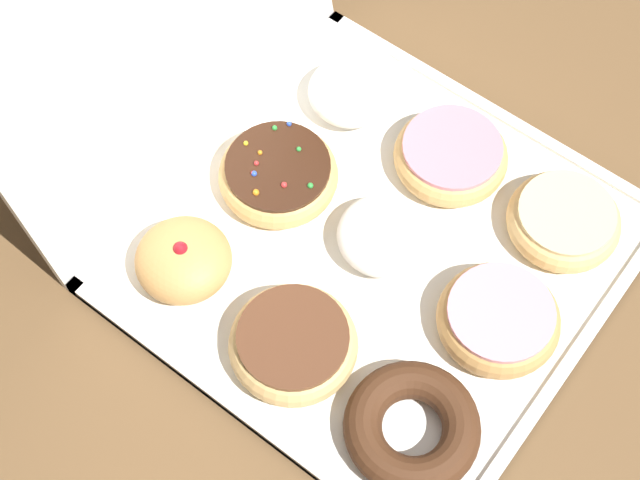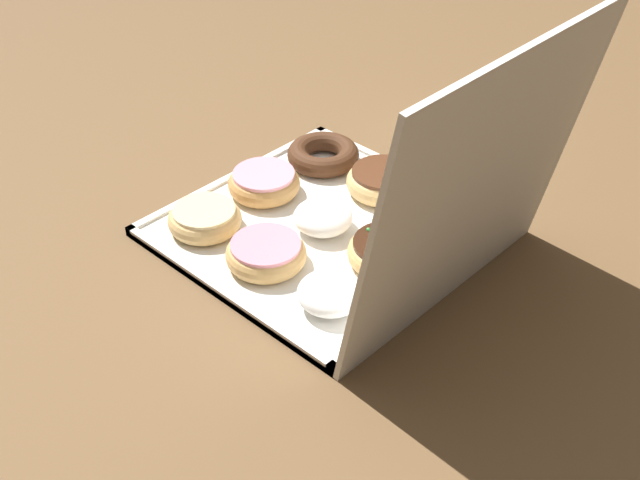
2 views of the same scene
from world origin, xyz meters
TOP-DOWN VIEW (x-y plane):
  - ground_plane at (0.00, 0.00)m, footprint 3.00×3.00m
  - donut_box at (0.00, 0.00)m, footprint 0.42×0.42m
  - box_lid_open at (0.00, 0.25)m, footprint 0.42×0.08m
  - chocolate_cake_ring_donut_0 at (-0.13, -0.13)m, footprint 0.12×0.12m
  - pink_frosted_donut_1 at (0.00, -0.13)m, footprint 0.11×0.11m
  - glazed_ring_donut_2 at (0.12, -0.13)m, footprint 0.11×0.11m
  - chocolate_frosted_donut_3 at (-0.13, 0.00)m, footprint 0.12×0.12m
  - powdered_filled_donut_4 at (0.01, 0.00)m, footprint 0.09×0.09m
  - pink_frosted_donut_5 at (0.12, -0.00)m, footprint 0.11×0.11m
  - jelly_filled_donut_6 at (-0.13, 0.13)m, footprint 0.09×0.09m
  - sprinkle_donut_7 at (0.00, 0.12)m, footprint 0.12×0.12m
  - powdered_filled_donut_8 at (0.12, 0.12)m, footprint 0.09×0.09m
  - coffee_mug at (-0.38, -0.01)m, footprint 0.10×0.08m

SIDE VIEW (x-z plane):
  - ground_plane at x=0.00m, z-range 0.00..0.00m
  - donut_box at x=0.00m, z-range 0.00..0.01m
  - chocolate_cake_ring_donut_0 at x=-0.13m, z-range 0.01..0.04m
  - glazed_ring_donut_2 at x=0.12m, z-range 0.01..0.05m
  - sprinkle_donut_7 at x=0.00m, z-range 0.01..0.05m
  - pink_frosted_donut_5 at x=0.12m, z-range 0.01..0.05m
  - pink_frosted_donut_1 at x=0.00m, z-range 0.01..0.05m
  - chocolate_frosted_donut_3 at x=-0.13m, z-range 0.01..0.05m
  - powdered_filled_donut_8 at x=0.12m, z-range 0.01..0.05m
  - powdered_filled_donut_4 at x=0.01m, z-range 0.01..0.05m
  - jelly_filled_donut_6 at x=-0.13m, z-range 0.01..0.06m
  - coffee_mug at x=-0.38m, z-range 0.00..0.09m
  - box_lid_open at x=0.00m, z-range 0.00..0.39m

